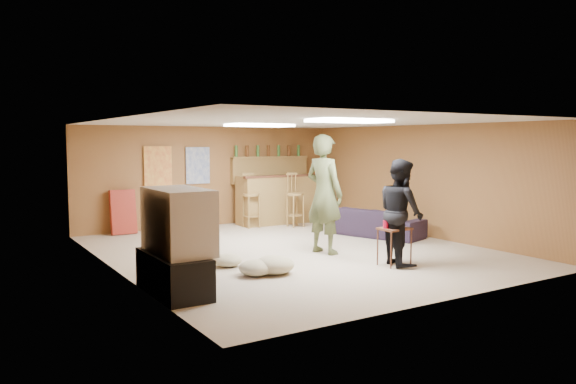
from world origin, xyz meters
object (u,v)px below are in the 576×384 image
tv_body (178,221)px  bar_counter (280,199)px  sofa (376,222)px  tray_table (394,247)px  person_black (401,212)px  person_olive (324,194)px

tv_body → bar_counter: (4.15, 4.45, -0.35)m
sofa → tray_table: size_ratio=3.27×
bar_counter → tv_body: bearing=-133.0°
person_black → bar_counter: bearing=7.8°
sofa → tray_table: tray_table is taller
tv_body → sofa: 5.25m
person_black → tray_table: person_black is taller
bar_counter → sofa: bearing=-74.7°
person_black → tray_table: (-0.12, -0.00, -0.52)m
tv_body → sofa: bearing=21.7°
bar_counter → sofa: (0.69, -2.52, -0.28)m
person_olive → bar_counter: bearing=-32.3°
tray_table → tv_body: bearing=175.6°
tv_body → bar_counter: tv_body is taller
bar_counter → person_olive: 3.59m
bar_counter → person_black: bearing=-98.5°
tv_body → sofa: size_ratio=0.58×
person_olive → tv_body: bearing=96.8°
bar_counter → person_black: person_black is taller
person_olive → person_black: size_ratio=1.23×
tv_body → bar_counter: bearing=47.0°
tv_body → person_black: person_black is taller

